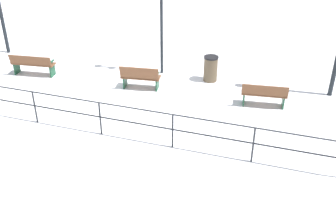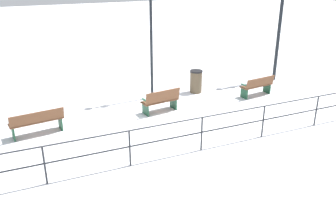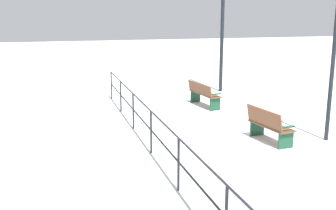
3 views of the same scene
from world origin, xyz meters
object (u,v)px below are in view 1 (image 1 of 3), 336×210
Objects in this scene: bench_nearest at (264,94)px; trash_bin at (211,69)px; bench_third at (33,64)px; bench_second at (140,77)px.

bench_nearest is 2.58m from trash_bin.
bench_nearest is 8.75m from bench_third.
trash_bin is at bearing -83.62° from bench_third.
trash_bin reaches higher than bench_third.
bench_nearest is 0.89× the size of bench_third.
bench_second is (-0.02, 4.37, 0.01)m from bench_nearest.
bench_third is at bearing 84.02° from bench_nearest.
bench_nearest is at bearing -96.28° from bench_third.
bench_third is at bearing 103.95° from trash_bin.
bench_nearest is 1.05× the size of bench_second.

